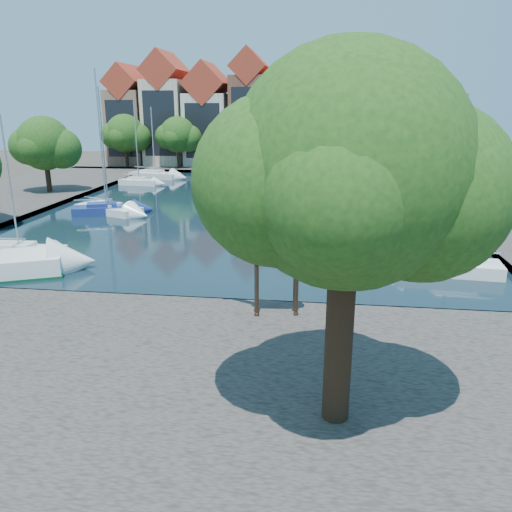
# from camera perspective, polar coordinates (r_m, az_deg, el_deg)

# --- Properties ---
(ground) EXTENTS (160.00, 160.00, 0.00)m
(ground) POSITION_cam_1_polar(r_m,az_deg,el_deg) (25.01, -9.09, -5.55)
(ground) COLOR #38332B
(ground) RESTS_ON ground
(water_basin) EXTENTS (38.00, 50.00, 0.08)m
(water_basin) POSITION_cam_1_polar(r_m,az_deg,el_deg) (47.57, -1.09, 5.49)
(water_basin) COLOR black
(water_basin) RESTS_ON ground
(near_quay) EXTENTS (50.00, 14.00, 0.50)m
(near_quay) POSITION_cam_1_polar(r_m,az_deg,el_deg) (18.97, -15.09, -12.79)
(near_quay) COLOR #504945
(near_quay) RESTS_ON ground
(far_quay) EXTENTS (60.00, 16.00, 0.50)m
(far_quay) POSITION_cam_1_polar(r_m,az_deg,el_deg) (78.96, 2.32, 10.21)
(far_quay) COLOR #504945
(far_quay) RESTS_ON ground
(left_quay) EXTENTS (14.00, 52.00, 0.50)m
(left_quay) POSITION_cam_1_polar(r_m,az_deg,el_deg) (56.77, -27.06, 5.74)
(left_quay) COLOR #504945
(left_quay) RESTS_ON ground
(plane_tree) EXTENTS (8.32, 6.40, 10.62)m
(plane_tree) POSITION_cam_1_polar(r_m,az_deg,el_deg) (13.27, 10.93, 8.84)
(plane_tree) COLOR #332114
(plane_tree) RESTS_ON near_quay
(townhouse_west_end) EXTENTS (5.44, 9.18, 14.93)m
(townhouse_west_end) POSITION_cam_1_polar(r_m,az_deg,el_deg) (83.63, -14.09, 15.00)
(townhouse_west_end) COLOR #8F634E
(townhouse_west_end) RESTS_ON far_quay
(townhouse_west_mid) EXTENTS (5.94, 9.18, 16.79)m
(townhouse_west_mid) POSITION_cam_1_polar(r_m,az_deg,el_deg) (81.67, -10.05, 15.82)
(townhouse_west_mid) COLOR beige
(townhouse_west_mid) RESTS_ON far_quay
(townhouse_west_inner) EXTENTS (6.43, 9.18, 15.15)m
(townhouse_west_inner) POSITION_cam_1_polar(r_m,az_deg,el_deg) (80.03, -5.40, 15.34)
(townhouse_west_inner) COLOR silver
(townhouse_west_inner) RESTS_ON far_quay
(townhouse_center) EXTENTS (5.44, 9.18, 16.93)m
(townhouse_center) POSITION_cam_1_polar(r_m,az_deg,el_deg) (78.86, -0.62, 16.13)
(townhouse_center) COLOR brown
(townhouse_center) RESTS_ON far_quay
(townhouse_east_inner) EXTENTS (5.94, 9.18, 15.79)m
(townhouse_east_inner) POSITION_cam_1_polar(r_m,az_deg,el_deg) (78.28, 3.90, 15.62)
(townhouse_east_inner) COLOR tan
(townhouse_east_inner) RESTS_ON far_quay
(townhouse_east_mid) EXTENTS (6.43, 9.18, 16.65)m
(townhouse_east_mid) POSITION_cam_1_polar(r_m,az_deg,el_deg) (78.15, 8.85, 15.74)
(townhouse_east_mid) COLOR beige
(townhouse_east_mid) RESTS_ON far_quay
(townhouse_east_end) EXTENTS (5.44, 9.18, 14.43)m
(townhouse_east_end) POSITION_cam_1_polar(r_m,az_deg,el_deg) (78.58, 13.72, 14.75)
(townhouse_east_end) COLOR brown
(townhouse_east_end) RESTS_ON far_quay
(far_tree_far_west) EXTENTS (7.28, 5.60, 7.68)m
(far_tree_far_west) POSITION_cam_1_polar(r_m,az_deg,el_deg) (78.20, -14.67, 13.26)
(far_tree_far_west) COLOR #332114
(far_tree_far_west) RESTS_ON far_quay
(far_tree_west) EXTENTS (6.76, 5.20, 7.36)m
(far_tree_west) POSITION_cam_1_polar(r_m,az_deg,el_deg) (75.64, -8.87, 13.41)
(far_tree_west) COLOR #332114
(far_tree_west) RESTS_ON far_quay
(far_tree_mid_west) EXTENTS (7.80, 6.00, 8.00)m
(far_tree_mid_west) POSITION_cam_1_polar(r_m,az_deg,el_deg) (73.84, -2.71, 13.67)
(far_tree_mid_west) COLOR #332114
(far_tree_mid_west) RESTS_ON far_quay
(far_tree_mid_east) EXTENTS (7.02, 5.40, 7.52)m
(far_tree_mid_east) POSITION_cam_1_polar(r_m,az_deg,el_deg) (72.90, 3.67, 13.48)
(far_tree_mid_east) COLOR #332114
(far_tree_mid_east) RESTS_ON far_quay
(far_tree_east) EXTENTS (7.54, 5.80, 7.84)m
(far_tree_east) POSITION_cam_1_polar(r_m,az_deg,el_deg) (72.82, 10.14, 13.34)
(far_tree_east) COLOR #332114
(far_tree_east) RESTS_ON far_quay
(far_tree_far_east) EXTENTS (6.76, 5.20, 7.36)m
(far_tree_far_east) POSITION_cam_1_polar(r_m,az_deg,el_deg) (73.63, 16.51, 12.84)
(far_tree_far_east) COLOR #332114
(far_tree_far_east) RESTS_ON far_quay
(side_tree_left_far) EXTENTS (7.28, 5.60, 7.88)m
(side_tree_left_far) POSITION_cam_1_polar(r_m,az_deg,el_deg) (57.89, -22.95, 11.58)
(side_tree_left_far) COLOR #332114
(side_tree_left_far) RESTS_ON left_quay
(giraffe_statue) EXTENTS (3.84, 1.04, 5.49)m
(giraffe_statue) POSITION_cam_1_polar(r_m,az_deg,el_deg) (21.60, 1.72, 0.04)
(giraffe_statue) COLOR #332519
(giraffe_statue) RESTS_ON near_quay
(sailboat_left_a) EXTENTS (5.68, 2.20, 8.89)m
(sailboat_left_a) POSITION_cam_1_polar(r_m,az_deg,el_deg) (35.07, -25.43, 0.61)
(sailboat_left_a) COLOR silver
(sailboat_left_a) RESTS_ON water_basin
(sailboat_left_b) EXTENTS (6.13, 3.85, 12.28)m
(sailboat_left_b) POSITION_cam_1_polar(r_m,az_deg,el_deg) (46.64, -16.71, 5.34)
(sailboat_left_b) COLOR navy
(sailboat_left_b) RESTS_ON water_basin
(sailboat_left_c) EXTENTS (6.80, 4.63, 10.85)m
(sailboat_left_c) POSITION_cam_1_polar(r_m,az_deg,el_deg) (47.03, -16.50, 5.35)
(sailboat_left_c) COLOR white
(sailboat_left_c) RESTS_ON water_basin
(sailboat_left_d) EXTENTS (4.78, 1.96, 9.64)m
(sailboat_left_d) POSITION_cam_1_polar(r_m,az_deg,el_deg) (62.86, -13.24, 8.41)
(sailboat_left_d) COLOR white
(sailboat_left_d) RESTS_ON water_basin
(sailboat_left_e) EXTENTS (7.00, 3.84, 9.11)m
(sailboat_left_e) POSITION_cam_1_polar(r_m,az_deg,el_deg) (68.50, -11.49, 9.19)
(sailboat_left_e) COLOR silver
(sailboat_left_e) RESTS_ON water_basin
(sailboat_right_a) EXTENTS (6.03, 2.55, 9.96)m
(sailboat_right_a) POSITION_cam_1_polar(r_m,az_deg,el_deg) (30.90, 21.08, -0.82)
(sailboat_right_a) COLOR white
(sailboat_right_a) RESTS_ON water_basin
(sailboat_right_b) EXTENTS (7.65, 5.01, 11.36)m
(sailboat_right_b) POSITION_cam_1_polar(r_m,az_deg,el_deg) (43.97, 13.98, 4.89)
(sailboat_right_b) COLOR navy
(sailboat_right_b) RESTS_ON water_basin
(sailboat_right_c) EXTENTS (5.34, 2.72, 8.08)m
(sailboat_right_c) POSITION_cam_1_polar(r_m,az_deg,el_deg) (52.77, 16.22, 6.55)
(sailboat_right_c) COLOR silver
(sailboat_right_c) RESTS_ON water_basin
(sailboat_right_d) EXTENTS (6.35, 3.71, 8.31)m
(sailboat_right_d) POSITION_cam_1_polar(r_m,az_deg,el_deg) (62.14, 14.94, 8.18)
(sailboat_right_d) COLOR silver
(sailboat_right_d) RESTS_ON water_basin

